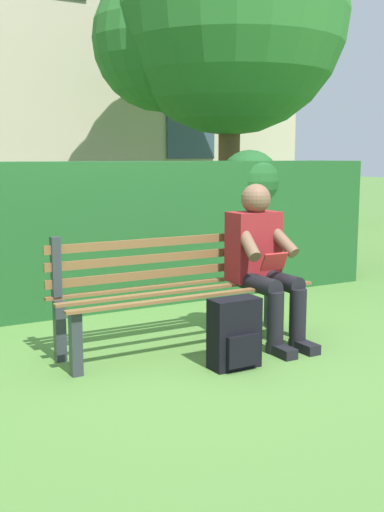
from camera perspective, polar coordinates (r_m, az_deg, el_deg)
The scene contains 7 objects.
ground at distance 4.52m, azimuth -0.63°, elevation -8.42°, with size 60.00×60.00×0.00m, color #517F38.
park_bench at distance 4.48m, azimuth -1.12°, elevation -2.82°, with size 1.89×0.49×0.84m.
person_seated at distance 4.61m, azimuth 6.49°, elevation -0.30°, with size 0.44×0.73×1.16m.
hedge_backdrop at distance 5.67m, azimuth -11.35°, elevation 2.08°, with size 6.40×0.76×1.43m.
building_facade at distance 11.51m, azimuth -14.74°, elevation 19.20°, with size 8.91×3.29×6.89m.
backpack at distance 4.07m, azimuth 3.93°, elevation -7.13°, with size 0.33×0.24×0.46m.
tree_far at distance 8.47m, azimuth 2.42°, elevation 20.68°, with size 3.14×2.99×4.63m.
Camera 1 is at (2.06, 3.79, 1.36)m, focal length 43.72 mm.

